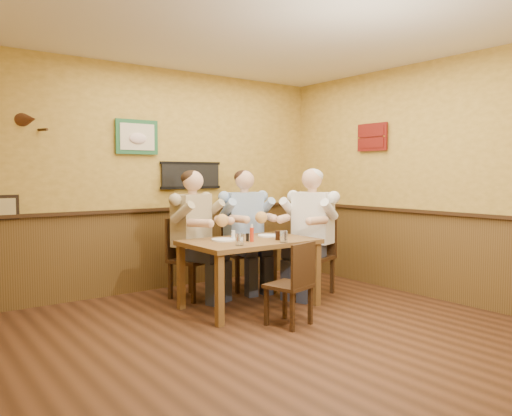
{
  "coord_description": "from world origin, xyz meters",
  "views": [
    {
      "loc": [
        -2.68,
        -3.32,
        1.48
      ],
      "look_at": [
        0.54,
        1.02,
        1.1
      ],
      "focal_mm": 35.0,
      "sensor_mm": 36.0,
      "label": 1
    }
  ],
  "objects_px": {
    "chair_back_left": "(192,258)",
    "hot_sauce_bottle": "(252,234)",
    "dining_table": "(250,248)",
    "pepper_shaker": "(248,237)",
    "cola_tumbler": "(279,235)",
    "water_glass_left": "(240,239)",
    "water_glass_mid": "(284,237)",
    "salt_shaker": "(233,235)",
    "chair_right_end": "(313,255)",
    "chair_near_side": "(289,283)",
    "chair_back_right": "(244,252)",
    "diner_white_elder": "(313,238)",
    "diner_blue_polo": "(244,236)",
    "diner_tan_shirt": "(192,241)"
  },
  "relations": [
    {
      "from": "salt_shaker",
      "to": "hot_sauce_bottle",
      "type": "bearing_deg",
      "value": -70.42
    },
    {
      "from": "diner_white_elder",
      "to": "water_glass_left",
      "type": "relative_size",
      "value": 11.05
    },
    {
      "from": "dining_table",
      "to": "pepper_shaker",
      "type": "distance_m",
      "value": 0.18
    },
    {
      "from": "water_glass_left",
      "to": "chair_back_left",
      "type": "bearing_deg",
      "value": 88.89
    },
    {
      "from": "chair_right_end",
      "to": "salt_shaker",
      "type": "bearing_deg",
      "value": -113.4
    },
    {
      "from": "diner_blue_polo",
      "to": "chair_back_right",
      "type": "bearing_deg",
      "value": 0.0
    },
    {
      "from": "diner_blue_polo",
      "to": "salt_shaker",
      "type": "bearing_deg",
      "value": -124.23
    },
    {
      "from": "pepper_shaker",
      "to": "chair_near_side",
      "type": "bearing_deg",
      "value": -89.16
    },
    {
      "from": "diner_white_elder",
      "to": "dining_table",
      "type": "bearing_deg",
      "value": -107.85
    },
    {
      "from": "water_glass_left",
      "to": "pepper_shaker",
      "type": "height_order",
      "value": "water_glass_left"
    },
    {
      "from": "chair_right_end",
      "to": "pepper_shaker",
      "type": "xyz_separation_m",
      "value": [
        -1.05,
        -0.1,
        0.31
      ]
    },
    {
      "from": "chair_right_end",
      "to": "pepper_shaker",
      "type": "height_order",
      "value": "chair_right_end"
    },
    {
      "from": "chair_near_side",
      "to": "cola_tumbler",
      "type": "height_order",
      "value": "cola_tumbler"
    },
    {
      "from": "water_glass_left",
      "to": "cola_tumbler",
      "type": "xyz_separation_m",
      "value": [
        0.58,
        0.09,
        -0.01
      ]
    },
    {
      "from": "diner_white_elder",
      "to": "salt_shaker",
      "type": "relative_size",
      "value": 13.55
    },
    {
      "from": "chair_near_side",
      "to": "water_glass_left",
      "type": "bearing_deg",
      "value": -74.87
    },
    {
      "from": "water_glass_left",
      "to": "pepper_shaker",
      "type": "relative_size",
      "value": 1.49
    },
    {
      "from": "salt_shaker",
      "to": "pepper_shaker",
      "type": "distance_m",
      "value": 0.19
    },
    {
      "from": "chair_back_left",
      "to": "hot_sauce_bottle",
      "type": "height_order",
      "value": "chair_back_left"
    },
    {
      "from": "chair_near_side",
      "to": "hot_sauce_bottle",
      "type": "bearing_deg",
      "value": -105.31
    },
    {
      "from": "chair_back_left",
      "to": "pepper_shaker",
      "type": "relative_size",
      "value": 11.37
    },
    {
      "from": "water_glass_mid",
      "to": "salt_shaker",
      "type": "bearing_deg",
      "value": 121.85
    },
    {
      "from": "chair_back_left",
      "to": "chair_back_right",
      "type": "distance_m",
      "value": 0.77
    },
    {
      "from": "chair_right_end",
      "to": "salt_shaker",
      "type": "height_order",
      "value": "chair_right_end"
    },
    {
      "from": "chair_back_left",
      "to": "diner_blue_polo",
      "type": "relative_size",
      "value": 0.7
    },
    {
      "from": "water_glass_mid",
      "to": "salt_shaker",
      "type": "xyz_separation_m",
      "value": [
        -0.31,
        0.49,
        -0.01
      ]
    },
    {
      "from": "cola_tumbler",
      "to": "hot_sauce_bottle",
      "type": "distance_m",
      "value": 0.32
    },
    {
      "from": "chair_right_end",
      "to": "hot_sauce_bottle",
      "type": "bearing_deg",
      "value": -100.98
    },
    {
      "from": "water_glass_left",
      "to": "salt_shaker",
      "type": "relative_size",
      "value": 1.23
    },
    {
      "from": "salt_shaker",
      "to": "pepper_shaker",
      "type": "relative_size",
      "value": 1.21
    },
    {
      "from": "chair_back_right",
      "to": "cola_tumbler",
      "type": "height_order",
      "value": "chair_back_right"
    },
    {
      "from": "hot_sauce_bottle",
      "to": "salt_shaker",
      "type": "distance_m",
      "value": 0.25
    },
    {
      "from": "hot_sauce_bottle",
      "to": "dining_table",
      "type": "bearing_deg",
      "value": 63.64
    },
    {
      "from": "water_glass_mid",
      "to": "hot_sauce_bottle",
      "type": "bearing_deg",
      "value": 130.47
    },
    {
      "from": "diner_tan_shirt",
      "to": "cola_tumbler",
      "type": "relative_size",
      "value": 13.62
    },
    {
      "from": "pepper_shaker",
      "to": "diner_tan_shirt",
      "type": "bearing_deg",
      "value": 105.77
    },
    {
      "from": "water_glass_left",
      "to": "chair_right_end",
      "type": "bearing_deg",
      "value": 13.56
    },
    {
      "from": "diner_blue_polo",
      "to": "water_glass_mid",
      "type": "bearing_deg",
      "value": -96.22
    },
    {
      "from": "dining_table",
      "to": "chair_near_side",
      "type": "distance_m",
      "value": 0.79
    },
    {
      "from": "dining_table",
      "to": "cola_tumbler",
      "type": "bearing_deg",
      "value": -38.61
    },
    {
      "from": "chair_back_left",
      "to": "diner_tan_shirt",
      "type": "xyz_separation_m",
      "value": [
        -0.0,
        0.0,
        0.2
      ]
    },
    {
      "from": "chair_back_left",
      "to": "pepper_shaker",
      "type": "distance_m",
      "value": 0.9
    },
    {
      "from": "water_glass_left",
      "to": "hot_sauce_bottle",
      "type": "height_order",
      "value": "hot_sauce_bottle"
    },
    {
      "from": "chair_back_right",
      "to": "hot_sauce_bottle",
      "type": "xyz_separation_m",
      "value": [
        -0.52,
        -0.89,
        0.36
      ]
    },
    {
      "from": "chair_back_left",
      "to": "chair_right_end",
      "type": "bearing_deg",
      "value": -48.13
    },
    {
      "from": "pepper_shaker",
      "to": "chair_right_end",
      "type": "bearing_deg",
      "value": 5.57
    },
    {
      "from": "diner_tan_shirt",
      "to": "diner_white_elder",
      "type": "bearing_deg",
      "value": -48.13
    },
    {
      "from": "chair_back_right",
      "to": "chair_near_side",
      "type": "height_order",
      "value": "chair_back_right"
    },
    {
      "from": "salt_shaker",
      "to": "chair_back_right",
      "type": "bearing_deg",
      "value": 47.66
    },
    {
      "from": "hot_sauce_bottle",
      "to": "pepper_shaker",
      "type": "distance_m",
      "value": 0.07
    }
  ]
}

